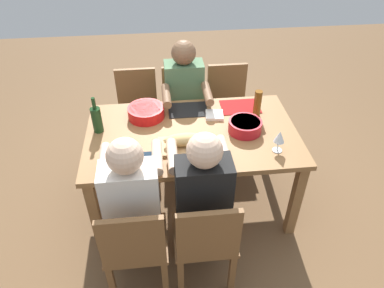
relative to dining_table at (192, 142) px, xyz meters
name	(u,v)px	position (x,y,z in m)	size (l,w,h in m)	color
ground_plane	(192,200)	(0.00, 0.00, -0.65)	(8.00, 8.00, 0.00)	brown
dining_table	(192,142)	(0.00, 0.00, 0.00)	(1.60, 0.95, 0.74)	olive
chair_far_right	(135,246)	(0.44, 0.80, -0.17)	(0.40, 0.40, 0.85)	brown
diner_far_right	(132,200)	(0.44, 0.61, 0.05)	(0.41, 0.53, 1.20)	#2D2D38
chair_near_center	(183,106)	(0.00, -0.80, -0.17)	(0.40, 0.40, 0.85)	brown
diner_near_center	(185,96)	(0.00, -0.61, 0.05)	(0.41, 0.53, 1.20)	#2D2D38
chair_far_center	(206,240)	(0.00, 0.80, -0.17)	(0.40, 0.40, 0.85)	brown
diner_far_center	(202,195)	(0.00, 0.61, 0.05)	(0.41, 0.53, 1.20)	#2D2D38
chair_near_right	(138,108)	(0.44, -0.80, -0.17)	(0.40, 0.40, 0.85)	brown
chair_near_left	(228,103)	(-0.44, -0.80, -0.17)	(0.40, 0.40, 0.85)	brown
serving_bowl_fruit	(245,126)	(-0.40, 0.03, 0.14)	(0.25, 0.25, 0.09)	#B21923
serving_bowl_greens	(146,111)	(0.34, -0.25, 0.14)	(0.29, 0.29, 0.09)	red
cutting_board	(186,146)	(0.06, 0.17, 0.10)	(0.40, 0.22, 0.02)	tan
bread_loaf	(186,140)	(0.06, 0.17, 0.15)	(0.32, 0.11, 0.09)	tan
wine_bottle	(97,119)	(0.70, -0.10, 0.20)	(0.08, 0.08, 0.29)	#193819
beer_bottle	(258,103)	(-0.54, -0.18, 0.20)	(0.06, 0.06, 0.22)	brown
wine_glass	(279,138)	(-0.58, 0.28, 0.20)	(0.08, 0.08, 0.17)	silver
placemat_far_right	(133,164)	(0.44, 0.32, 0.09)	(0.32, 0.23, 0.01)	#142333
placemat_near_center	(188,110)	(0.00, -0.32, 0.09)	(0.32, 0.23, 0.01)	black
placemat_near_left	(240,107)	(-0.44, -0.32, 0.09)	(0.32, 0.23, 0.01)	maroon
napkin_stack	(214,115)	(-0.20, -0.20, 0.10)	(0.14, 0.14, 0.02)	white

